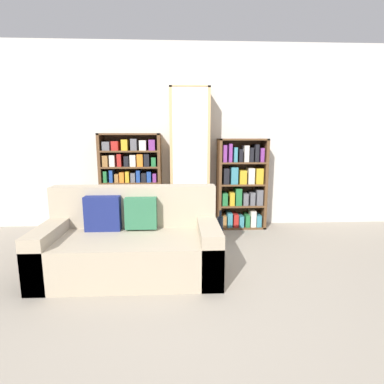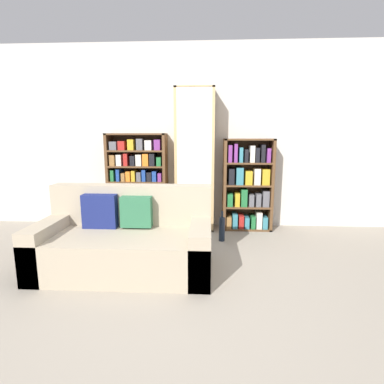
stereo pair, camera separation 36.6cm
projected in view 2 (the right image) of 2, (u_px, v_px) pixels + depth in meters
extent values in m
plane|color=gray|center=(175.00, 307.00, 2.43)|extent=(16.00, 16.00, 0.00)
cube|color=beige|center=(191.00, 137.00, 4.51)|extent=(7.17, 0.06, 2.70)
cube|color=tan|center=(125.00, 252.00, 3.05)|extent=(1.74, 0.87, 0.40)
cube|color=tan|center=(132.00, 204.00, 3.31)|extent=(1.74, 0.20, 0.44)
cube|color=tan|center=(51.00, 245.00, 3.08)|extent=(0.20, 0.87, 0.52)
cube|color=tan|center=(201.00, 248.00, 3.00)|extent=(0.20, 0.87, 0.52)
cube|color=navy|center=(100.00, 211.00, 3.17)|extent=(0.36, 0.12, 0.36)
cube|color=#2D6B47|center=(136.00, 212.00, 3.15)|extent=(0.32, 0.12, 0.32)
cube|color=brown|center=(110.00, 181.00, 4.49)|extent=(0.04, 0.32, 1.41)
cube|color=brown|center=(165.00, 182.00, 4.44)|extent=(0.04, 0.32, 1.41)
cube|color=brown|center=(136.00, 134.00, 4.34)|extent=(0.87, 0.32, 0.02)
cube|color=brown|center=(139.00, 226.00, 4.59)|extent=(0.87, 0.32, 0.02)
cube|color=brown|center=(140.00, 180.00, 4.62)|extent=(0.87, 0.01, 1.41)
cube|color=brown|center=(139.00, 211.00, 4.55)|extent=(0.79, 0.32, 0.02)
cube|color=brown|center=(138.00, 196.00, 4.51)|extent=(0.79, 0.32, 0.02)
cube|color=brown|center=(138.00, 181.00, 4.46)|extent=(0.79, 0.32, 0.02)
cube|color=brown|center=(137.00, 166.00, 4.42)|extent=(0.79, 0.32, 0.02)
cube|color=brown|center=(137.00, 151.00, 4.38)|extent=(0.79, 0.32, 0.02)
cube|color=black|center=(117.00, 221.00, 4.59)|extent=(0.06, 0.24, 0.12)
cube|color=#7A3384|center=(123.00, 221.00, 4.58)|extent=(0.08, 0.24, 0.13)
cube|color=beige|center=(130.00, 221.00, 4.58)|extent=(0.07, 0.24, 0.12)
cube|color=#1E4293|center=(136.00, 221.00, 4.57)|extent=(0.08, 0.24, 0.12)
cube|color=#7A3384|center=(142.00, 221.00, 4.56)|extent=(0.06, 0.24, 0.14)
cube|color=#7A3384|center=(148.00, 222.00, 4.56)|extent=(0.07, 0.24, 0.12)
cube|color=#5B5B60|center=(155.00, 221.00, 4.55)|extent=(0.08, 0.24, 0.16)
cube|color=#5B5B60|center=(161.00, 221.00, 4.55)|extent=(0.08, 0.24, 0.15)
cube|color=teal|center=(117.00, 206.00, 4.54)|extent=(0.11, 0.24, 0.13)
cube|color=#1E4293|center=(126.00, 206.00, 4.53)|extent=(0.09, 0.24, 0.12)
cube|color=gold|center=(134.00, 205.00, 4.52)|extent=(0.11, 0.24, 0.15)
cube|color=#7A3384|center=(143.00, 206.00, 4.52)|extent=(0.10, 0.24, 0.13)
cube|color=#AD231E|center=(151.00, 205.00, 4.51)|extent=(0.10, 0.24, 0.16)
cube|color=#237038|center=(160.00, 205.00, 4.50)|extent=(0.10, 0.24, 0.18)
cube|color=beige|center=(116.00, 190.00, 4.50)|extent=(0.08, 0.24, 0.17)
cube|color=#AD231E|center=(122.00, 190.00, 4.49)|extent=(0.08, 0.24, 0.17)
cube|color=#AD231E|center=(129.00, 191.00, 4.49)|extent=(0.06, 0.24, 0.13)
cube|color=olive|center=(135.00, 190.00, 4.48)|extent=(0.08, 0.24, 0.17)
cube|color=teal|center=(141.00, 192.00, 4.48)|extent=(0.06, 0.24, 0.12)
cube|color=gold|center=(148.00, 192.00, 4.47)|extent=(0.06, 0.24, 0.12)
cube|color=#237038|center=(154.00, 191.00, 4.47)|extent=(0.08, 0.24, 0.13)
cube|color=olive|center=(161.00, 190.00, 4.46)|extent=(0.06, 0.24, 0.16)
cube|color=#237038|center=(114.00, 175.00, 4.46)|extent=(0.05, 0.24, 0.16)
cube|color=#1E4293|center=(120.00, 175.00, 4.45)|extent=(0.05, 0.24, 0.17)
cube|color=olive|center=(125.00, 177.00, 4.45)|extent=(0.05, 0.24, 0.12)
cube|color=orange|center=(130.00, 176.00, 4.44)|extent=(0.06, 0.24, 0.14)
cube|color=gold|center=(135.00, 175.00, 4.44)|extent=(0.05, 0.24, 0.16)
cube|color=#5B5B60|center=(140.00, 176.00, 4.44)|extent=(0.06, 0.24, 0.13)
cube|color=#1E4293|center=(145.00, 175.00, 4.43)|extent=(0.05, 0.24, 0.17)
cube|color=black|center=(150.00, 176.00, 4.43)|extent=(0.07, 0.24, 0.13)
cube|color=#1E4293|center=(155.00, 176.00, 4.42)|extent=(0.06, 0.24, 0.15)
cube|color=#7A3384|center=(161.00, 177.00, 4.42)|extent=(0.05, 0.24, 0.12)
cube|color=olive|center=(114.00, 160.00, 4.41)|extent=(0.07, 0.24, 0.15)
cube|color=beige|center=(121.00, 160.00, 4.41)|extent=(0.07, 0.24, 0.16)
cube|color=#AD231E|center=(127.00, 159.00, 4.40)|extent=(0.06, 0.24, 0.18)
cube|color=black|center=(134.00, 160.00, 4.40)|extent=(0.07, 0.24, 0.14)
cube|color=beige|center=(140.00, 160.00, 4.39)|extent=(0.08, 0.24, 0.16)
cube|color=orange|center=(147.00, 160.00, 4.39)|extent=(0.08, 0.24, 0.17)
cube|color=black|center=(153.00, 160.00, 4.38)|extent=(0.07, 0.24, 0.18)
cube|color=#237038|center=(160.00, 161.00, 4.38)|extent=(0.06, 0.24, 0.13)
cube|color=#5B5B60|center=(115.00, 146.00, 4.38)|extent=(0.10, 0.24, 0.12)
cube|color=#AD231E|center=(123.00, 145.00, 4.37)|extent=(0.10, 0.24, 0.13)
cube|color=gold|center=(132.00, 145.00, 4.36)|extent=(0.09, 0.24, 0.15)
cube|color=#5B5B60|center=(141.00, 144.00, 4.35)|extent=(0.09, 0.24, 0.16)
cube|color=beige|center=(149.00, 145.00, 4.35)|extent=(0.10, 0.24, 0.14)
cube|color=#7A3384|center=(158.00, 145.00, 4.34)|extent=(0.09, 0.24, 0.15)
cube|color=tan|center=(177.00, 160.00, 4.36)|extent=(0.04, 0.36, 2.03)
cube|color=tan|center=(213.00, 161.00, 4.33)|extent=(0.04, 0.36, 2.03)
cube|color=tan|center=(195.00, 88.00, 4.16)|extent=(0.56, 0.36, 0.02)
cube|color=tan|center=(195.00, 227.00, 4.52)|extent=(0.56, 0.36, 0.02)
cube|color=tan|center=(195.00, 160.00, 4.51)|extent=(0.56, 0.01, 2.03)
cube|color=silver|center=(194.00, 162.00, 4.17)|extent=(0.48, 0.01, 2.01)
cube|color=tan|center=(195.00, 201.00, 4.45)|extent=(0.48, 0.32, 0.02)
cube|color=tan|center=(195.00, 174.00, 4.38)|extent=(0.48, 0.32, 0.02)
cube|color=tan|center=(195.00, 147.00, 4.31)|extent=(0.48, 0.32, 0.02)
cube|color=tan|center=(195.00, 118.00, 4.23)|extent=(0.48, 0.32, 0.02)
cylinder|color=silver|center=(183.00, 224.00, 4.52)|extent=(0.01, 0.01, 0.09)
cone|color=silver|center=(183.00, 217.00, 4.50)|extent=(0.05, 0.05, 0.11)
cylinder|color=silver|center=(187.00, 224.00, 4.51)|extent=(0.01, 0.01, 0.09)
cone|color=silver|center=(187.00, 217.00, 4.49)|extent=(0.05, 0.05, 0.11)
cylinder|color=silver|center=(192.00, 223.00, 4.52)|extent=(0.01, 0.01, 0.09)
cone|color=silver|center=(192.00, 217.00, 4.51)|extent=(0.05, 0.05, 0.11)
cylinder|color=silver|center=(197.00, 223.00, 4.52)|extent=(0.01, 0.01, 0.09)
cone|color=silver|center=(197.00, 217.00, 4.50)|extent=(0.05, 0.05, 0.11)
cylinder|color=silver|center=(202.00, 224.00, 4.49)|extent=(0.01, 0.01, 0.09)
cone|color=silver|center=(202.00, 218.00, 4.47)|extent=(0.05, 0.05, 0.11)
cylinder|color=silver|center=(207.00, 223.00, 4.52)|extent=(0.01, 0.01, 0.09)
cone|color=silver|center=(207.00, 217.00, 4.50)|extent=(0.05, 0.05, 0.11)
cylinder|color=silver|center=(184.00, 197.00, 4.46)|extent=(0.01, 0.01, 0.08)
cone|color=silver|center=(184.00, 191.00, 4.44)|extent=(0.08, 0.08, 0.09)
cylinder|color=silver|center=(191.00, 197.00, 4.43)|extent=(0.01, 0.01, 0.08)
cone|color=silver|center=(191.00, 192.00, 4.41)|extent=(0.08, 0.08, 0.09)
cylinder|color=silver|center=(198.00, 197.00, 4.43)|extent=(0.01, 0.01, 0.08)
cone|color=silver|center=(198.00, 192.00, 4.42)|extent=(0.08, 0.08, 0.09)
cylinder|color=silver|center=(206.00, 197.00, 4.45)|extent=(0.01, 0.01, 0.08)
cone|color=silver|center=(206.00, 192.00, 4.43)|extent=(0.08, 0.08, 0.09)
cylinder|color=silver|center=(183.00, 171.00, 4.39)|extent=(0.01, 0.01, 0.07)
cone|color=silver|center=(183.00, 166.00, 4.38)|extent=(0.06, 0.06, 0.09)
cylinder|color=silver|center=(189.00, 171.00, 4.37)|extent=(0.01, 0.01, 0.07)
cone|color=silver|center=(189.00, 166.00, 4.36)|extent=(0.06, 0.06, 0.09)
cylinder|color=silver|center=(195.00, 171.00, 4.37)|extent=(0.01, 0.01, 0.07)
cone|color=silver|center=(195.00, 166.00, 4.35)|extent=(0.06, 0.06, 0.09)
cylinder|color=silver|center=(201.00, 171.00, 4.37)|extent=(0.01, 0.01, 0.07)
cone|color=silver|center=(201.00, 166.00, 4.36)|extent=(0.06, 0.06, 0.09)
cylinder|color=silver|center=(207.00, 171.00, 4.34)|extent=(0.01, 0.01, 0.07)
cone|color=silver|center=(207.00, 166.00, 4.33)|extent=(0.06, 0.06, 0.09)
cylinder|color=silver|center=(183.00, 143.00, 4.32)|extent=(0.01, 0.01, 0.07)
cone|color=silver|center=(183.00, 138.00, 4.30)|extent=(0.08, 0.08, 0.09)
cylinder|color=silver|center=(191.00, 143.00, 4.28)|extent=(0.01, 0.01, 0.07)
cone|color=silver|center=(191.00, 138.00, 4.27)|extent=(0.08, 0.08, 0.09)
cylinder|color=silver|center=(199.00, 143.00, 4.30)|extent=(0.01, 0.01, 0.07)
cone|color=silver|center=(199.00, 138.00, 4.29)|extent=(0.08, 0.08, 0.09)
cylinder|color=silver|center=(206.00, 143.00, 4.29)|extent=(0.01, 0.01, 0.07)
cone|color=silver|center=(206.00, 138.00, 4.27)|extent=(0.08, 0.08, 0.09)
cylinder|color=silver|center=(182.00, 115.00, 4.23)|extent=(0.01, 0.01, 0.08)
cone|color=silver|center=(182.00, 108.00, 4.22)|extent=(0.05, 0.05, 0.10)
cylinder|color=silver|center=(187.00, 115.00, 4.25)|extent=(0.01, 0.01, 0.08)
cone|color=silver|center=(187.00, 108.00, 4.23)|extent=(0.05, 0.05, 0.10)
cylinder|color=silver|center=(192.00, 115.00, 4.23)|extent=(0.01, 0.01, 0.08)
cone|color=silver|center=(192.00, 108.00, 4.21)|extent=(0.05, 0.05, 0.10)
cylinder|color=silver|center=(197.00, 115.00, 4.23)|extent=(0.01, 0.01, 0.08)
cone|color=silver|center=(198.00, 108.00, 4.21)|extent=(0.05, 0.05, 0.10)
cylinder|color=silver|center=(203.00, 115.00, 4.22)|extent=(0.01, 0.01, 0.08)
cone|color=silver|center=(203.00, 108.00, 4.20)|extent=(0.05, 0.05, 0.10)
cylinder|color=silver|center=(208.00, 115.00, 4.22)|extent=(0.01, 0.01, 0.08)
cone|color=silver|center=(208.00, 108.00, 4.20)|extent=(0.05, 0.05, 0.10)
cube|color=brown|center=(224.00, 185.00, 4.40)|extent=(0.04, 0.32, 1.33)
cube|color=brown|center=(271.00, 185.00, 4.37)|extent=(0.04, 0.32, 1.33)
cube|color=brown|center=(249.00, 140.00, 4.26)|extent=(0.71, 0.32, 0.02)
cube|color=brown|center=(246.00, 228.00, 4.50)|extent=(0.71, 0.32, 0.02)
cube|color=brown|center=(246.00, 183.00, 4.54)|extent=(0.71, 0.01, 1.33)
cube|color=brown|center=(247.00, 206.00, 4.44)|extent=(0.63, 0.32, 0.02)
cube|color=brown|center=(247.00, 185.00, 4.38)|extent=(0.63, 0.32, 0.02)
cube|color=brown|center=(248.00, 163.00, 4.33)|extent=(0.63, 0.32, 0.02)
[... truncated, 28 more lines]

